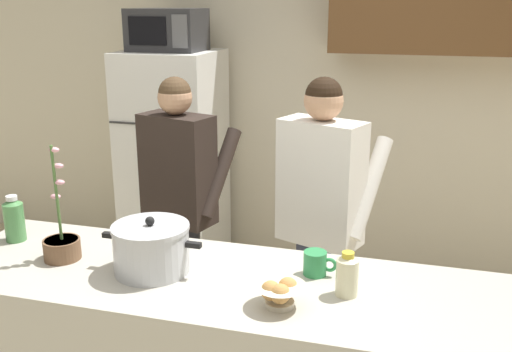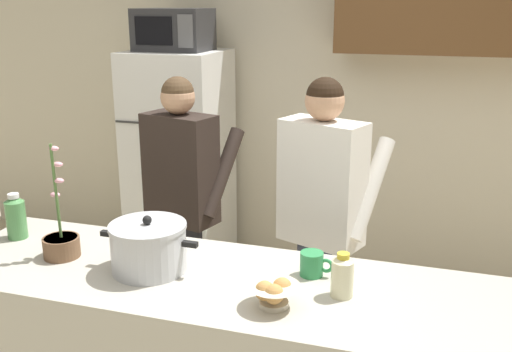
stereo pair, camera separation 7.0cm
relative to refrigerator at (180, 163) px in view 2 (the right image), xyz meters
The scene contains 11 objects.
back_wall_unit 1.48m from the refrigerator, 17.40° to the left, with size 6.00×0.48×2.60m.
refrigerator is the anchor object (origin of this frame).
microwave 0.95m from the refrigerator, 89.93° to the right, with size 0.48×0.37×0.28m.
person_near_pot 1.04m from the refrigerator, 64.66° to the right, with size 0.56×0.50×1.56m.
person_by_sink 1.64m from the refrigerator, 39.98° to the right, with size 0.58×0.53×1.60m.
cooking_pot 2.01m from the refrigerator, 68.92° to the right, with size 0.41×0.30×0.23m.
coffee_mug 2.19m from the refrigerator, 52.03° to the right, with size 0.13×0.09×0.10m.
bread_bowl 2.37m from the refrigerator, 57.67° to the right, with size 0.19×0.19×0.10m.
bottle_near_edge 2.37m from the refrigerator, 51.33° to the right, with size 0.08×0.08×0.17m.
bottle_mid_counter 1.76m from the refrigerator, 89.95° to the right, with size 0.09×0.09×0.21m.
potted_orchid 1.89m from the refrigerator, 80.46° to the right, with size 0.15×0.15×0.48m.
Camera 2 is at (0.76, -1.90, 1.94)m, focal length 41.07 mm.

